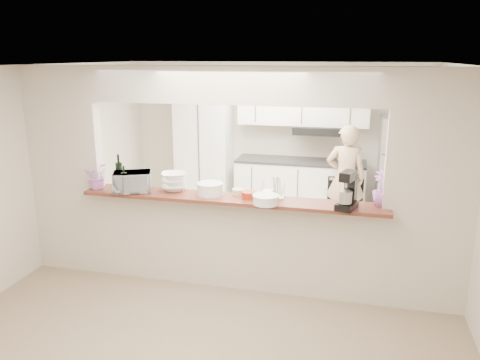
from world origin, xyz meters
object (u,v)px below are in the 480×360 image
(stand_mixer, at_px, (348,192))
(person, at_px, (345,178))
(refrigerator, at_px, (403,172))
(toaster_oven, at_px, (132,182))

(stand_mixer, xyz_separation_m, person, (-0.06, 2.34, -0.46))
(refrigerator, distance_m, stand_mixer, 2.93)
(toaster_oven, distance_m, stand_mixer, 2.41)
(toaster_oven, relative_size, person, 0.26)
(refrigerator, height_order, toaster_oven, refrigerator)
(refrigerator, xyz_separation_m, person, (-0.86, -0.45, -0.04))
(refrigerator, relative_size, toaster_oven, 4.08)
(refrigerator, relative_size, stand_mixer, 4.30)
(refrigerator, height_order, stand_mixer, refrigerator)
(stand_mixer, bearing_deg, toaster_oven, 179.11)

